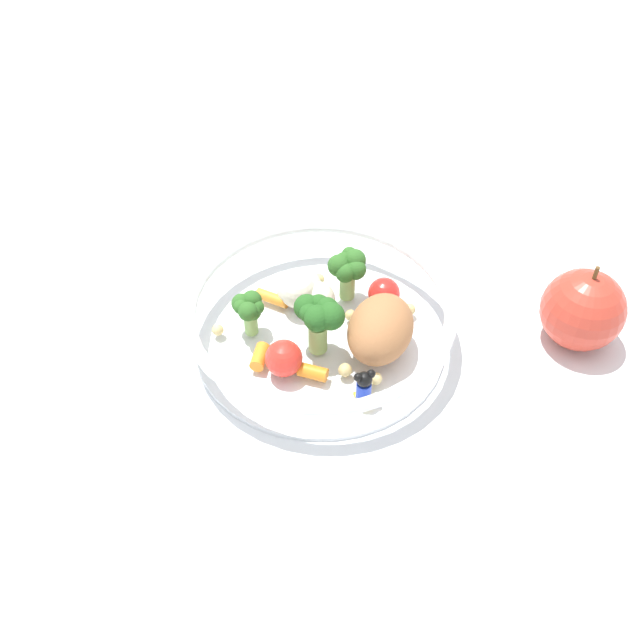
{
  "coord_description": "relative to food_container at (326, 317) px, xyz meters",
  "views": [
    {
      "loc": [
        -0.3,
        0.33,
        0.47
      ],
      "look_at": [
        -0.02,
        -0.01,
        0.02
      ],
      "focal_mm": 39.97,
      "sensor_mm": 36.0,
      "label": 1
    }
  ],
  "objects": [
    {
      "name": "loose_apple",
      "position": [
        -0.17,
        -0.14,
        0.01
      ],
      "size": [
        0.07,
        0.07,
        0.08
      ],
      "color": "#BC3828",
      "rests_on": "ground_plane"
    },
    {
      "name": "ground_plane",
      "position": [
        0.02,
        0.01,
        -0.03
      ],
      "size": [
        2.4,
        2.4,
        0.0
      ],
      "primitive_type": "plane",
      "color": "white"
    },
    {
      "name": "food_container",
      "position": [
        0.0,
        0.0,
        0.0
      ],
      "size": [
        0.24,
        0.24,
        0.07
      ],
      "color": "white",
      "rests_on": "ground_plane"
    }
  ]
}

